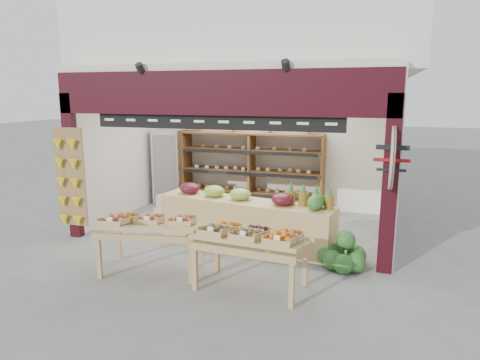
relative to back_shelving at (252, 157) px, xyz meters
name	(u,v)px	position (x,y,z in m)	size (l,w,h in m)	color
ground	(233,233)	(0.19, -1.93, -1.20)	(60.00, 60.00, 0.00)	slate
shop_structure	(257,32)	(0.19, -0.31, 2.72)	(6.36, 5.12, 5.40)	silver
banana_board	(70,179)	(-2.54, -3.10, -0.09)	(0.60, 0.15, 1.80)	olive
gift_sign	(392,158)	(2.94, -3.07, 0.55)	(0.04, 0.93, 0.92)	#C3F6D4
back_shelving	(252,157)	(0.00, 0.00, 0.00)	(3.33, 0.55, 2.03)	brown
refrigerator	(171,166)	(-2.02, -0.08, -0.30)	(0.70, 0.70, 1.80)	silver
cardboard_stack	(176,214)	(-1.10, -1.78, -0.98)	(1.02, 0.73, 0.60)	beige
mid_counter	(244,220)	(0.57, -2.43, -0.76)	(3.26, 1.17, 1.02)	tan
display_table_left	(146,224)	(-0.51, -3.96, -0.49)	(1.60, 1.07, 0.96)	tan
display_table_right	(251,237)	(1.17, -4.10, -0.46)	(1.53, 0.94, 0.95)	tan
watermelon_pile	(342,256)	(2.32, -3.01, -1.01)	(0.75, 0.75, 0.59)	#1E4F1A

